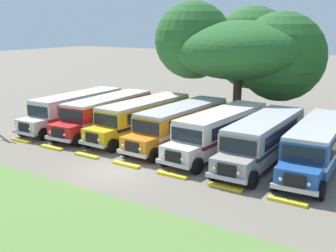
{
  "coord_description": "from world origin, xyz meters",
  "views": [
    {
      "loc": [
        15.78,
        -18.14,
        8.66
      ],
      "look_at": [
        0.0,
        6.02,
        1.6
      ],
      "focal_mm": 44.39,
      "sensor_mm": 36.0,
      "label": 1
    }
  ],
  "objects_px": {
    "parked_bus_slot_6": "(318,143)",
    "parked_bus_slot_3": "(181,122)",
    "parked_bus_slot_2": "(143,116)",
    "parked_bus_slot_0": "(76,108)",
    "parked_bus_slot_1": "(107,112)",
    "parked_bus_slot_5": "(264,137)",
    "parked_bus_slot_4": "(221,129)",
    "broad_shade_tree": "(244,49)"
  },
  "relations": [
    {
      "from": "parked_bus_slot_6",
      "to": "parked_bus_slot_3",
      "type": "bearing_deg",
      "value": -94.74
    },
    {
      "from": "parked_bus_slot_4",
      "to": "parked_bus_slot_0",
      "type": "bearing_deg",
      "value": -86.47
    },
    {
      "from": "parked_bus_slot_1",
      "to": "parked_bus_slot_6",
      "type": "xyz_separation_m",
      "value": [
        17.11,
        -0.08,
        0.0
      ]
    },
    {
      "from": "parked_bus_slot_1",
      "to": "parked_bus_slot_2",
      "type": "distance_m",
      "value": 3.47
    },
    {
      "from": "parked_bus_slot_2",
      "to": "parked_bus_slot_6",
      "type": "relative_size",
      "value": 1.0
    },
    {
      "from": "parked_bus_slot_2",
      "to": "parked_bus_slot_4",
      "type": "height_order",
      "value": "same"
    },
    {
      "from": "parked_bus_slot_2",
      "to": "parked_bus_slot_4",
      "type": "distance_m",
      "value": 7.1
    },
    {
      "from": "parked_bus_slot_1",
      "to": "parked_bus_slot_5",
      "type": "bearing_deg",
      "value": 84.7
    },
    {
      "from": "parked_bus_slot_0",
      "to": "parked_bus_slot_4",
      "type": "xyz_separation_m",
      "value": [
        13.87,
        0.12,
        0.0
      ]
    },
    {
      "from": "parked_bus_slot_2",
      "to": "parked_bus_slot_6",
      "type": "height_order",
      "value": "same"
    },
    {
      "from": "parked_bus_slot_3",
      "to": "parked_bus_slot_4",
      "type": "relative_size",
      "value": 1.0
    },
    {
      "from": "parked_bus_slot_0",
      "to": "parked_bus_slot_4",
      "type": "relative_size",
      "value": 1.0
    },
    {
      "from": "parked_bus_slot_0",
      "to": "parked_bus_slot_2",
      "type": "distance_m",
      "value": 6.82
    },
    {
      "from": "parked_bus_slot_3",
      "to": "parked_bus_slot_5",
      "type": "relative_size",
      "value": 1.0
    },
    {
      "from": "parked_bus_slot_2",
      "to": "parked_bus_slot_3",
      "type": "distance_m",
      "value": 3.67
    },
    {
      "from": "parked_bus_slot_3",
      "to": "parked_bus_slot_6",
      "type": "xyz_separation_m",
      "value": [
        9.99,
        -0.26,
        0.0
      ]
    },
    {
      "from": "parked_bus_slot_5",
      "to": "broad_shade_tree",
      "type": "relative_size",
      "value": 0.74
    },
    {
      "from": "parked_bus_slot_0",
      "to": "parked_bus_slot_3",
      "type": "xyz_separation_m",
      "value": [
        10.45,
        0.41,
        0.0
      ]
    },
    {
      "from": "broad_shade_tree",
      "to": "parked_bus_slot_2",
      "type": "bearing_deg",
      "value": -115.03
    },
    {
      "from": "parked_bus_slot_0",
      "to": "parked_bus_slot_2",
      "type": "relative_size",
      "value": 1.0
    },
    {
      "from": "parked_bus_slot_0",
      "to": "parked_bus_slot_2",
      "type": "height_order",
      "value": "same"
    },
    {
      "from": "broad_shade_tree",
      "to": "parked_bus_slot_0",
      "type": "bearing_deg",
      "value": -138.17
    },
    {
      "from": "parked_bus_slot_6",
      "to": "parked_bus_slot_1",
      "type": "bearing_deg",
      "value": -93.52
    },
    {
      "from": "parked_bus_slot_1",
      "to": "parked_bus_slot_6",
      "type": "relative_size",
      "value": 1.0
    },
    {
      "from": "parked_bus_slot_4",
      "to": "broad_shade_tree",
      "type": "xyz_separation_m",
      "value": [
        -2.69,
        9.88,
        4.92
      ]
    },
    {
      "from": "parked_bus_slot_1",
      "to": "broad_shade_tree",
      "type": "distance_m",
      "value": 13.47
    },
    {
      "from": "parked_bus_slot_1",
      "to": "parked_bus_slot_2",
      "type": "xyz_separation_m",
      "value": [
        3.45,
        0.37,
        0.0
      ]
    },
    {
      "from": "parked_bus_slot_4",
      "to": "parked_bus_slot_5",
      "type": "height_order",
      "value": "same"
    },
    {
      "from": "parked_bus_slot_3",
      "to": "parked_bus_slot_2",
      "type": "bearing_deg",
      "value": -91.31
    },
    {
      "from": "parked_bus_slot_1",
      "to": "parked_bus_slot_4",
      "type": "relative_size",
      "value": 1.0
    },
    {
      "from": "parked_bus_slot_6",
      "to": "broad_shade_tree",
      "type": "relative_size",
      "value": 0.74
    },
    {
      "from": "parked_bus_slot_0",
      "to": "parked_bus_slot_4",
      "type": "distance_m",
      "value": 13.87
    },
    {
      "from": "parked_bus_slot_2",
      "to": "broad_shade_tree",
      "type": "xyz_separation_m",
      "value": [
        4.39,
        9.4,
        4.92
      ]
    },
    {
      "from": "parked_bus_slot_5",
      "to": "broad_shade_tree",
      "type": "bearing_deg",
      "value": -151.0
    },
    {
      "from": "broad_shade_tree",
      "to": "parked_bus_slot_3",
      "type": "bearing_deg",
      "value": -94.32
    },
    {
      "from": "parked_bus_slot_0",
      "to": "parked_bus_slot_1",
      "type": "bearing_deg",
      "value": 91.79
    },
    {
      "from": "parked_bus_slot_3",
      "to": "parked_bus_slot_5",
      "type": "distance_m",
      "value": 6.72
    },
    {
      "from": "parked_bus_slot_1",
      "to": "broad_shade_tree",
      "type": "bearing_deg",
      "value": 138.1
    },
    {
      "from": "parked_bus_slot_5",
      "to": "broad_shade_tree",
      "type": "distance_m",
      "value": 12.87
    },
    {
      "from": "parked_bus_slot_1",
      "to": "parked_bus_slot_3",
      "type": "xyz_separation_m",
      "value": [
        7.12,
        0.18,
        0.0
      ]
    },
    {
      "from": "parked_bus_slot_5",
      "to": "parked_bus_slot_3",
      "type": "bearing_deg",
      "value": -96.98
    },
    {
      "from": "parked_bus_slot_0",
      "to": "parked_bus_slot_2",
      "type": "bearing_deg",
      "value": 92.97
    }
  ]
}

